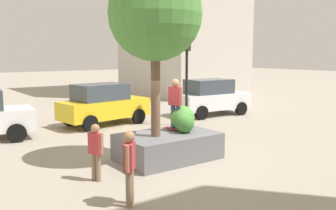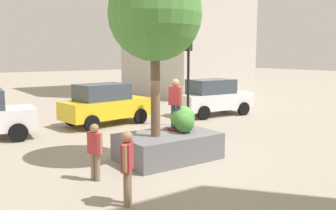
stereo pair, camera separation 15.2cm
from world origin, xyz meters
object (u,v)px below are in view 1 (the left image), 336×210
(skateboarder, at_px, (175,100))
(police_car, at_px, (211,97))
(plaza_tree, at_px, (155,15))
(skateboard, at_px, (175,129))
(bystander_watching, at_px, (96,148))
(pedestrian_crossing, at_px, (129,163))
(planter_ledge, at_px, (168,146))
(traffic_light_corner, at_px, (187,62))
(taxi_cab, at_px, (103,104))

(skateboarder, distance_m, police_car, 8.30)
(plaza_tree, height_order, skateboard, plaza_tree)
(bystander_watching, bearing_deg, pedestrian_crossing, -92.69)
(planter_ledge, bearing_deg, traffic_light_corner, 45.26)
(traffic_light_corner, xyz_separation_m, bystander_watching, (-6.52, -4.39, -2.04))
(skateboarder, xyz_separation_m, pedestrian_crossing, (-3.21, -2.60, -0.86))
(skateboarder, bearing_deg, pedestrian_crossing, -140.94)
(plaza_tree, relative_size, skateboarder, 3.10)
(plaza_tree, distance_m, police_car, 9.79)
(skateboard, relative_size, taxi_cab, 0.19)
(bystander_watching, bearing_deg, traffic_light_corner, 33.95)
(plaza_tree, height_order, skateboarder, plaza_tree)
(planter_ledge, height_order, pedestrian_crossing, pedestrian_crossing)
(traffic_light_corner, distance_m, bystander_watching, 8.12)
(taxi_cab, relative_size, pedestrian_crossing, 2.61)
(planter_ledge, relative_size, bystander_watching, 1.99)
(bystander_watching, relative_size, pedestrian_crossing, 0.91)
(pedestrian_crossing, bearing_deg, taxi_cab, 67.23)
(plaza_tree, bearing_deg, bystander_watching, -168.46)
(planter_ledge, xyz_separation_m, skateboard, (0.44, 0.20, 0.47))
(skateboarder, relative_size, pedestrian_crossing, 0.97)
(skateboard, distance_m, taxi_cab, 6.16)
(skateboard, relative_size, traffic_light_corner, 0.19)
(skateboard, bearing_deg, planter_ledge, -155.03)
(skateboard, relative_size, police_car, 0.19)
(bystander_watching, xyz_separation_m, pedestrian_crossing, (-0.09, -1.89, 0.09))
(skateboarder, relative_size, bystander_watching, 1.07)
(traffic_light_corner, bearing_deg, taxi_cab, 139.93)
(planter_ledge, height_order, police_car, police_car)
(planter_ledge, relative_size, pedestrian_crossing, 1.81)
(plaza_tree, bearing_deg, pedestrian_crossing, -134.14)
(plaza_tree, xyz_separation_m, pedestrian_crossing, (-2.26, -2.33, -3.44))
(traffic_light_corner, bearing_deg, skateboarder, -132.81)
(skateboarder, xyz_separation_m, bystander_watching, (-3.12, -0.72, -0.95))
(skateboard, xyz_separation_m, pedestrian_crossing, (-3.21, -2.60, 0.08))
(traffic_light_corner, bearing_deg, planter_ledge, -134.74)
(skateboard, relative_size, bystander_watching, 0.55)
(traffic_light_corner, bearing_deg, plaza_tree, -137.79)
(planter_ledge, xyz_separation_m, bystander_watching, (-2.68, -0.51, 0.46))
(skateboard, relative_size, pedestrian_crossing, 0.50)
(plaza_tree, bearing_deg, traffic_light_corner, 42.21)
(plaza_tree, bearing_deg, police_car, 37.10)
(skateboarder, bearing_deg, planter_ledge, -155.03)
(pedestrian_crossing, bearing_deg, skateboarder, 39.06)
(taxi_cab, distance_m, bystander_watching, 7.74)
(plaza_tree, relative_size, police_car, 1.17)
(plaza_tree, distance_m, traffic_light_corner, 6.06)
(traffic_light_corner, height_order, bystander_watching, traffic_light_corner)
(skateboarder, bearing_deg, bystander_watching, -167.03)
(taxi_cab, bearing_deg, police_car, -8.52)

